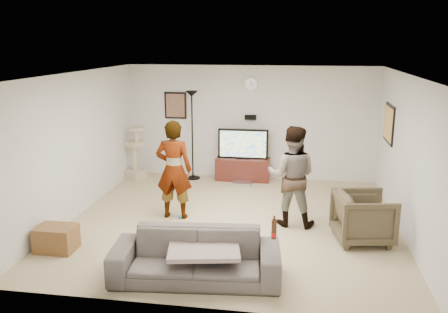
# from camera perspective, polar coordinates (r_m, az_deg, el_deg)

# --- Properties ---
(floor) EXTENTS (5.50, 5.50, 0.02)m
(floor) POSITION_cam_1_polar(r_m,az_deg,el_deg) (8.21, 1.06, -7.84)
(floor) COLOR tan
(floor) RESTS_ON ground
(ceiling) EXTENTS (5.50, 5.50, 0.02)m
(ceiling) POSITION_cam_1_polar(r_m,az_deg,el_deg) (7.65, 1.14, 9.99)
(ceiling) COLOR white
(ceiling) RESTS_ON wall_back
(wall_back) EXTENTS (5.50, 0.04, 2.50)m
(wall_back) POSITION_cam_1_polar(r_m,az_deg,el_deg) (10.51, 3.22, 4.09)
(wall_back) COLOR white
(wall_back) RESTS_ON floor
(wall_front) EXTENTS (5.50, 0.04, 2.50)m
(wall_front) POSITION_cam_1_polar(r_m,az_deg,el_deg) (5.23, -3.19, -5.94)
(wall_front) COLOR white
(wall_front) RESTS_ON floor
(wall_left) EXTENTS (0.04, 5.50, 2.50)m
(wall_left) POSITION_cam_1_polar(r_m,az_deg,el_deg) (8.65, -17.25, 1.38)
(wall_left) COLOR white
(wall_left) RESTS_ON floor
(wall_right) EXTENTS (0.04, 5.50, 2.50)m
(wall_right) POSITION_cam_1_polar(r_m,az_deg,el_deg) (7.94, 21.15, -0.00)
(wall_right) COLOR white
(wall_right) RESTS_ON floor
(wall_clock) EXTENTS (0.26, 0.04, 0.26)m
(wall_clock) POSITION_cam_1_polar(r_m,az_deg,el_deg) (10.38, 3.27, 8.69)
(wall_clock) COLOR silver
(wall_clock) RESTS_ON wall_back
(wall_speaker) EXTENTS (0.25, 0.10, 0.10)m
(wall_speaker) POSITION_cam_1_polar(r_m,az_deg,el_deg) (10.43, 3.20, 4.74)
(wall_speaker) COLOR black
(wall_speaker) RESTS_ON wall_back
(picture_back) EXTENTS (0.42, 0.03, 0.52)m
(picture_back) POSITION_cam_1_polar(r_m,az_deg,el_deg) (10.75, -5.86, 6.14)
(picture_back) COLOR brown
(picture_back) RESTS_ON wall_back
(picture_right) EXTENTS (0.03, 0.78, 0.62)m
(picture_right) POSITION_cam_1_polar(r_m,az_deg,el_deg) (9.43, 19.24, 3.76)
(picture_right) COLOR #ECA455
(picture_right) RESTS_ON wall_right
(tv_stand) EXTENTS (1.18, 0.45, 0.49)m
(tv_stand) POSITION_cam_1_polar(r_m,az_deg,el_deg) (10.51, 2.29, -1.51)
(tv_stand) COLOR #431914
(tv_stand) RESTS_ON floor
(console_box) EXTENTS (0.40, 0.30, 0.07)m
(console_box) POSITION_cam_1_polar(r_m,az_deg,el_deg) (10.18, 2.20, -3.25)
(console_box) COLOR silver
(console_box) RESTS_ON floor
(tv) EXTENTS (1.10, 0.08, 0.65)m
(tv) POSITION_cam_1_polar(r_m,az_deg,el_deg) (10.37, 2.32, 1.54)
(tv) COLOR black
(tv) RESTS_ON tv_stand
(tv_screen) EXTENTS (1.01, 0.01, 0.57)m
(tv_screen) POSITION_cam_1_polar(r_m,az_deg,el_deg) (10.33, 2.29, 1.49)
(tv_screen) COLOR yellow
(tv_screen) RESTS_ON tv
(floor_lamp) EXTENTS (0.32, 0.32, 1.96)m
(floor_lamp) POSITION_cam_1_polar(r_m,az_deg,el_deg) (10.46, -3.84, 2.53)
(floor_lamp) COLOR black
(floor_lamp) RESTS_ON floor
(cat_tree) EXTENTS (0.50, 0.50, 1.18)m
(cat_tree) POSITION_cam_1_polar(r_m,az_deg,el_deg) (10.70, -10.74, 0.44)
(cat_tree) COLOR #BAAA8F
(cat_tree) RESTS_ON floor
(person_left) EXTENTS (0.63, 0.42, 1.72)m
(person_left) POSITION_cam_1_polar(r_m,az_deg,el_deg) (8.17, -6.06, -1.58)
(person_left) COLOR #ADADB3
(person_left) RESTS_ON floor
(person_right) EXTENTS (0.86, 0.69, 1.68)m
(person_right) POSITION_cam_1_polar(r_m,az_deg,el_deg) (7.89, 8.17, -2.36)
(person_right) COLOR #286399
(person_right) RESTS_ON floor
(sofa) EXTENTS (2.23, 1.05, 0.63)m
(sofa) POSITION_cam_1_polar(r_m,az_deg,el_deg) (6.23, -3.41, -11.90)
(sofa) COLOR #524B49
(sofa) RESTS_ON floor
(throw_blanket) EXTENTS (1.02, 0.86, 0.06)m
(throw_blanket) POSITION_cam_1_polar(r_m,az_deg,el_deg) (6.17, -2.43, -11.06)
(throw_blanket) COLOR #AC958E
(throw_blanket) RESTS_ON sofa
(beer_bottle) EXTENTS (0.06, 0.06, 0.25)m
(beer_bottle) POSITION_cam_1_polar(r_m,az_deg,el_deg) (5.93, 6.04, -8.69)
(beer_bottle) COLOR #3D1F0F
(beer_bottle) RESTS_ON sofa
(armchair) EXTENTS (0.98, 0.96, 0.77)m
(armchair) POSITION_cam_1_polar(r_m,az_deg,el_deg) (7.60, 16.43, -7.06)
(armchair) COLOR #473D2B
(armchair) RESTS_ON floor
(side_table) EXTENTS (0.56, 0.42, 0.37)m
(side_table) POSITION_cam_1_polar(r_m,az_deg,el_deg) (7.48, -19.54, -9.27)
(side_table) COLOR brown
(side_table) RESTS_ON floor
(toy_ball) EXTENTS (0.06, 0.06, 0.06)m
(toy_ball) POSITION_cam_1_polar(r_m,az_deg,el_deg) (8.34, -5.34, -7.25)
(toy_ball) COLOR teal
(toy_ball) RESTS_ON floor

